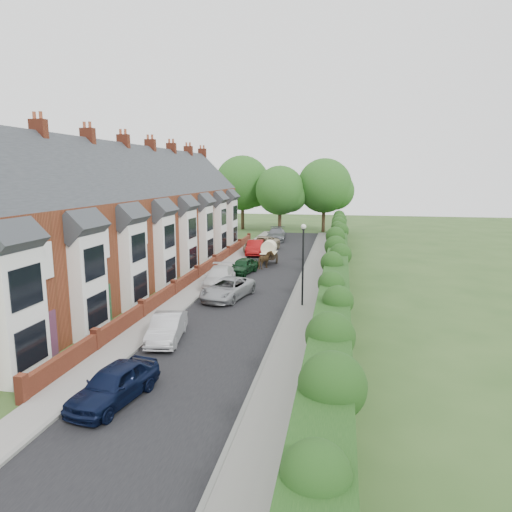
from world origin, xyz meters
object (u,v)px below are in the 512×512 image
Objects in this scene: lamppost at (303,255)px; car_green at (243,266)px; car_silver_b at (228,289)px; car_grey at (276,234)px; horse at (265,260)px; car_white at (219,277)px; car_beige at (262,244)px; horse_cart at (269,251)px; car_silver_a at (167,328)px; car_red at (255,247)px; car_navy at (114,384)px.

lamppost is 1.34× the size of car_green.
car_silver_b is 27.06m from car_grey.
horse is (1.48, 2.34, 0.10)m from car_green.
car_white is 7.29m from horse.
car_white is at bearing 92.69° from horse.
horse_cart reaches higher than car_beige.
car_silver_a is 0.89× the size of car_red.
car_navy is at bearing -93.04° from horse_cart.
car_red is 0.84× the size of car_grey.
lamppost is 10.63m from car_green.
car_grey is at bearing 101.55° from lamppost.
car_white reaches higher than car_silver_b.
car_beige is (-0.06, 26.87, 0.12)m from car_silver_a.
car_silver_a is at bearing -84.80° from car_silver_b.
horse_cart is at bearing -70.34° from car_red.
car_red is 5.43m from horse_cart.
car_grey is (-0.73, 27.05, 0.10)m from car_silver_b.
car_silver_a is at bearing 104.54° from horse.
car_silver_b is (1.03, 8.07, 0.02)m from car_silver_a.
car_navy is 26.17m from horse_cart.
car_grey is 17.19m from horse.
horse_cart reaches higher than horse.
car_beige is at bearing -96.59° from car_grey.
car_silver_b is at bearing 97.91° from car_navy.
horse is (1.39, 24.19, 0.07)m from car_navy.
car_silver_a is (-0.46, 6.18, -0.03)m from car_navy.
horse reaches higher than car_silver_b.
lamppost is at bearing -62.64° from car_beige.
car_grey is (-0.07, 19.45, 0.12)m from car_green.
car_beige is (0.31, 2.00, 0.05)m from car_red.
horse_cart is at bearing 108.00° from lamppost.
car_silver_b is at bearing 168.69° from lamppost.
car_white is at bearing 102.96° from car_navy.
car_silver_b is (0.57, 14.25, -0.01)m from car_navy.
lamppost is at bearing -38.33° from car_white.
car_green is (-0.09, 21.85, -0.03)m from car_navy.
lamppost is 1.29× the size of car_navy.
lamppost reaches higher than car_grey.
car_silver_b is 0.91× the size of car_grey.
car_silver_a is at bearing -94.45° from car_white.
car_grey reaches higher than car_silver_b.
car_navy is 0.90× the size of car_red.
lamppost is 1.30× the size of car_silver_a.
lamppost is 0.92× the size of car_beige.
car_grey is at bearing 97.77° from car_beige.
car_green is at bearing 123.38° from lamppost.
car_beige reaches higher than car_green.
car_silver_a is 18.11m from horse.
car_silver_a is (-6.03, -7.07, -2.64)m from lamppost.
lamppost is at bearing -45.65° from car_green.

